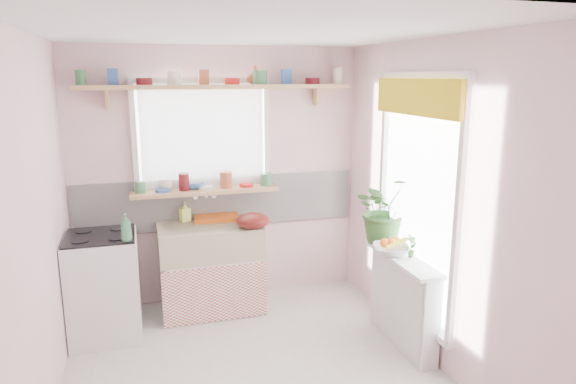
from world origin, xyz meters
name	(u,v)px	position (x,y,z in m)	size (l,w,h in m)	color
room	(307,175)	(0.66, 0.86, 1.37)	(3.20, 3.20, 3.20)	silver
sink_unit	(211,267)	(-0.15, 1.29, 0.43)	(0.95, 0.65, 1.11)	white
cooker	(104,286)	(-1.10, 1.05, 0.46)	(0.58, 0.58, 0.93)	white
radiator_ledge	(403,299)	(1.30, 0.20, 0.40)	(0.22, 0.95, 0.78)	white
windowsill	(206,191)	(-0.15, 1.48, 1.14)	(1.40, 0.22, 0.04)	tan
pine_shelf	(218,87)	(0.00, 1.47, 2.12)	(2.52, 0.24, 0.04)	tan
shelf_crockery	(216,78)	(-0.02, 1.47, 2.19)	(2.47, 0.11, 0.12)	#3F7F4C
sill_crockery	(204,184)	(-0.17, 1.48, 1.22)	(1.35, 0.11, 0.12)	#3F7F4C
dish_tray	(216,217)	(-0.05, 1.50, 0.87)	(0.42, 0.32, 0.04)	#DE5D13
colander	(253,221)	(0.22, 1.10, 0.92)	(0.31, 0.31, 0.14)	#5A120F
jade_plant	(384,209)	(1.29, 0.60, 1.08)	(0.54, 0.47, 0.60)	#2F5923
fruit_bowl	(391,250)	(1.21, 0.29, 0.81)	(0.30, 0.30, 0.07)	silver
herb_pot	(411,246)	(1.33, 0.17, 0.87)	(0.10, 0.07, 0.19)	#386D2B
soap_bottle_sink	(185,211)	(-0.35, 1.50, 0.95)	(0.09, 0.09, 0.20)	#E0E566
sill_cup	(166,185)	(-0.51, 1.54, 1.21)	(0.14, 0.14, 0.11)	white
sill_bowl	(194,185)	(-0.25, 1.54, 1.19)	(0.20, 0.20, 0.06)	#3870B7
shelf_vase	(255,75)	(0.36, 1.53, 2.23)	(0.16, 0.16, 0.17)	#9F5531
cooker_bottle	(126,227)	(-0.88, 0.83, 1.03)	(0.09, 0.09, 0.23)	#408159
fruit	(391,243)	(1.22, 0.29, 0.87)	(0.20, 0.14, 0.10)	orange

